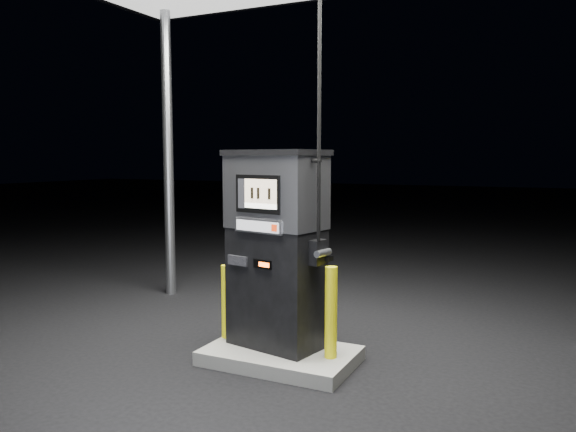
% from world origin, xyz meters
% --- Properties ---
extents(ground, '(80.00, 80.00, 0.00)m').
position_xyz_m(ground, '(0.00, 0.00, 0.00)').
color(ground, black).
rests_on(ground, ground).
extents(pump_island, '(1.60, 1.00, 0.15)m').
position_xyz_m(pump_island, '(0.00, 0.00, 0.07)').
color(pump_island, gray).
rests_on(pump_island, ground).
extents(fuel_dispenser, '(1.24, 0.83, 4.46)m').
position_xyz_m(fuel_dispenser, '(-0.10, 0.10, 1.25)').
color(fuel_dispenser, black).
rests_on(fuel_dispenser, pump_island).
extents(bollard_left, '(0.12, 0.12, 0.85)m').
position_xyz_m(bollard_left, '(-0.74, 0.09, 0.57)').
color(bollard_left, '#FFF40E').
rests_on(bollard_left, pump_island).
extents(bollard_right, '(0.14, 0.14, 0.96)m').
position_xyz_m(bollard_right, '(0.58, -0.00, 0.63)').
color(bollard_right, '#FFF40E').
rests_on(bollard_right, pump_island).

